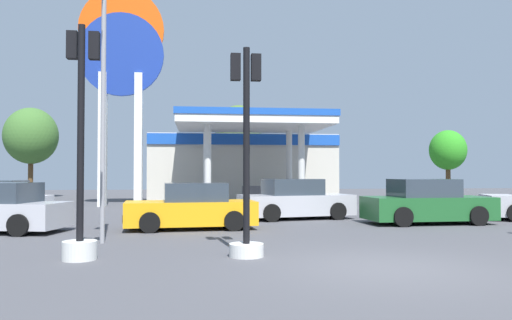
# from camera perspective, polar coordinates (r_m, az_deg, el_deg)

# --- Properties ---
(ground_plane) EXTENTS (90.00, 90.00, 0.00)m
(ground_plane) POSITION_cam_1_polar(r_m,az_deg,el_deg) (9.60, 14.71, -11.94)
(ground_plane) COLOR #47474C
(ground_plane) RESTS_ON ground
(gas_station) EXTENTS (10.88, 12.60, 4.65)m
(gas_station) POSITION_cam_1_polar(r_m,az_deg,el_deg) (30.51, -1.74, -0.66)
(gas_station) COLOR beige
(gas_station) RESTS_ON ground
(station_pole_sign) EXTENTS (4.44, 0.56, 11.58)m
(station_pole_sign) POSITION_cam_1_polar(r_m,az_deg,el_deg) (27.54, -15.25, 10.26)
(station_pole_sign) COLOR white
(station_pole_sign) RESTS_ON ground
(car_0) EXTENTS (4.36, 2.09, 1.54)m
(car_0) POSITION_cam_1_polar(r_m,az_deg,el_deg) (18.18, 19.07, -4.74)
(car_0) COLOR black
(car_0) RESTS_ON ground
(car_2) EXTENTS (4.15, 2.10, 1.44)m
(car_2) POSITION_cam_1_polar(r_m,az_deg,el_deg) (15.69, -7.44, -5.50)
(car_2) COLOR black
(car_2) RESTS_ON ground
(car_6) EXTENTS (4.52, 2.57, 1.53)m
(car_6) POSITION_cam_1_polar(r_m,az_deg,el_deg) (19.06, 4.56, -4.69)
(car_6) COLOR black
(car_6) RESTS_ON ground
(traffic_signal_0) EXTENTS (0.68, 0.70, 4.77)m
(traffic_signal_0) POSITION_cam_1_polar(r_m,az_deg,el_deg) (10.65, -19.51, -1.81)
(traffic_signal_0) COLOR silver
(traffic_signal_0) RESTS_ON ground
(traffic_signal_2) EXTENTS (0.72, 0.72, 4.40)m
(traffic_signal_2) POSITION_cam_1_polar(r_m,az_deg,el_deg) (10.43, -1.13, -2.00)
(traffic_signal_2) COLOR silver
(traffic_signal_2) RESTS_ON ground
(tree_0) EXTENTS (3.68, 3.68, 6.37)m
(tree_0) POSITION_cam_1_polar(r_m,az_deg,el_deg) (38.39, -24.47, 2.52)
(tree_0) COLOR brown
(tree_0) RESTS_ON ground
(tree_1) EXTENTS (3.34, 3.34, 6.62)m
(tree_1) POSITION_cam_1_polar(r_m,az_deg,el_deg) (35.53, -2.04, 3.44)
(tree_1) COLOR brown
(tree_1) RESTS_ON ground
(tree_2) EXTENTS (2.89, 2.89, 5.17)m
(tree_2) POSITION_cam_1_polar(r_m,az_deg,el_deg) (42.27, 21.21, 1.04)
(tree_2) COLOR brown
(tree_2) RESTS_ON ground
(corner_streetlamp) EXTENTS (0.24, 1.48, 6.70)m
(corner_streetlamp) POSITION_cam_1_polar(r_m,az_deg,el_deg) (12.94, -17.32, 8.79)
(corner_streetlamp) COLOR gray
(corner_streetlamp) RESTS_ON ground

